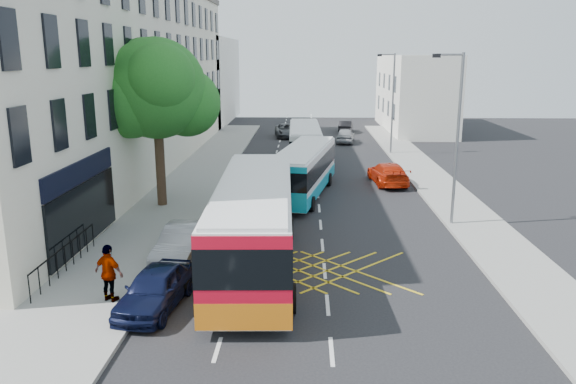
# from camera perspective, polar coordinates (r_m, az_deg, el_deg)

# --- Properties ---
(ground) EXTENTS (120.00, 120.00, 0.00)m
(ground) POSITION_cam_1_polar(r_m,az_deg,el_deg) (16.29, 4.45, -15.86)
(ground) COLOR black
(ground) RESTS_ON ground
(pavement_left) EXTENTS (5.00, 70.00, 0.15)m
(pavement_left) POSITION_cam_1_polar(r_m,az_deg,el_deg) (31.18, -12.63, -1.36)
(pavement_left) COLOR gray
(pavement_left) RESTS_ON ground
(pavement_right) EXTENTS (3.00, 70.00, 0.15)m
(pavement_right) POSITION_cam_1_polar(r_m,az_deg,el_deg) (31.32, 17.04, -1.58)
(pavement_right) COLOR gray
(pavement_right) RESTS_ON ground
(terrace_main) EXTENTS (8.30, 45.00, 13.50)m
(terrace_main) POSITION_cam_1_polar(r_m,az_deg,el_deg) (40.85, -17.46, 11.36)
(terrace_main) COLOR beige
(terrace_main) RESTS_ON ground
(terrace_far) EXTENTS (8.00, 20.00, 10.00)m
(terrace_far) POSITION_cam_1_polar(r_m,az_deg,el_deg) (70.46, -9.22, 11.14)
(terrace_far) COLOR silver
(terrace_far) RESTS_ON ground
(building_right) EXTENTS (6.00, 18.00, 8.00)m
(building_right) POSITION_cam_1_polar(r_m,az_deg,el_deg) (63.38, 12.67, 9.80)
(building_right) COLOR silver
(building_right) RESTS_ON ground
(street_tree) EXTENTS (6.30, 5.70, 8.80)m
(street_tree) POSITION_cam_1_polar(r_m,az_deg,el_deg) (30.17, -13.29, 10.09)
(street_tree) COLOR #382619
(street_tree) RESTS_ON pavement_left
(lamp_near) EXTENTS (1.45, 0.15, 8.00)m
(lamp_near) POSITION_cam_1_polar(r_m,az_deg,el_deg) (27.27, 16.67, 5.99)
(lamp_near) COLOR slate
(lamp_near) RESTS_ON pavement_right
(lamp_far) EXTENTS (1.45, 0.15, 8.00)m
(lamp_far) POSITION_cam_1_polar(r_m,az_deg,el_deg) (46.79, 10.48, 9.36)
(lamp_far) COLOR slate
(lamp_far) RESTS_ON pavement_right
(railings) EXTENTS (0.08, 5.60, 1.14)m
(railings) POSITION_cam_1_polar(r_m,az_deg,el_deg) (22.61, -21.71, -6.14)
(railings) COLOR black
(railings) RESTS_ON pavement_left
(bus_near) EXTENTS (3.34, 12.20, 3.41)m
(bus_near) POSITION_cam_1_polar(r_m,az_deg,el_deg) (21.53, -3.43, -3.12)
(bus_near) COLOR silver
(bus_near) RESTS_ON ground
(bus_mid) EXTENTS (4.16, 10.28, 2.82)m
(bus_mid) POSITION_cam_1_polar(r_m,az_deg,el_deg) (32.69, 1.54, 2.20)
(bus_mid) COLOR silver
(bus_mid) RESTS_ON ground
(bus_far) EXTENTS (2.66, 10.04, 2.81)m
(bus_far) POSITION_cam_1_polar(r_m,az_deg,el_deg) (42.97, 1.72, 4.99)
(bus_far) COLOR silver
(bus_far) RESTS_ON ground
(parked_car_blue) EXTENTS (2.14, 4.20, 1.37)m
(parked_car_blue) POSITION_cam_1_polar(r_m,az_deg,el_deg) (18.91, -13.33, -9.51)
(parked_car_blue) COLOR black
(parked_car_blue) RESTS_ON ground
(parked_car_silver) EXTENTS (1.92, 4.51, 1.45)m
(parked_car_silver) POSITION_cam_1_polar(r_m,az_deg,el_deg) (22.84, -10.55, -5.16)
(parked_car_silver) COLOR #999BA0
(parked_car_silver) RESTS_ON ground
(red_hatchback) EXTENTS (2.37, 4.93, 1.38)m
(red_hatchback) POSITION_cam_1_polar(r_m,az_deg,el_deg) (36.31, 10.13, 1.88)
(red_hatchback) COLOR #B52107
(red_hatchback) RESTS_ON ground
(distant_car_grey) EXTENTS (2.69, 4.95, 1.32)m
(distant_car_grey) POSITION_cam_1_polar(r_m,az_deg,el_deg) (56.44, -0.14, 6.27)
(distant_car_grey) COLOR #393B40
(distant_car_grey) RESTS_ON ground
(distant_car_silver) EXTENTS (2.09, 4.14, 1.35)m
(distant_car_silver) POSITION_cam_1_polar(r_m,az_deg,el_deg) (53.06, 5.85, 5.73)
(distant_car_silver) COLOR #93959A
(distant_car_silver) RESTS_ON ground
(distant_car_dark) EXTENTS (1.80, 3.95, 1.26)m
(distant_car_dark) POSITION_cam_1_polar(r_m,az_deg,el_deg) (60.44, 5.87, 6.67)
(distant_car_dark) COLOR black
(distant_car_dark) RESTS_ON ground
(pedestrian_far) EXTENTS (1.23, 0.91, 1.94)m
(pedestrian_far) POSITION_cam_1_polar(r_m,az_deg,el_deg) (19.36, -17.72, -7.86)
(pedestrian_far) COLOR gray
(pedestrian_far) RESTS_ON pavement_left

